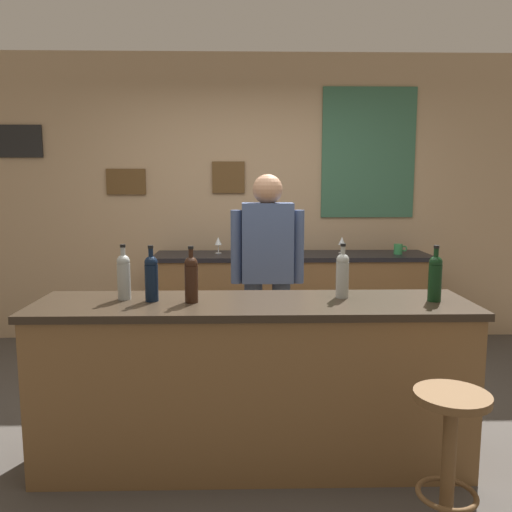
{
  "coord_description": "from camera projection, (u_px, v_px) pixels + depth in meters",
  "views": [
    {
      "loc": [
        -0.05,
        -3.15,
        1.56
      ],
      "look_at": [
        0.04,
        0.45,
        1.05
      ],
      "focal_mm": 36.37,
      "sensor_mm": 36.0,
      "label": 1
    }
  ],
  "objects": [
    {
      "name": "bar_stool",
      "position": [
        450.0,
        442.0,
        2.21
      ],
      "size": [
        0.32,
        0.32,
        0.68
      ],
      "color": "brown",
      "rests_on": "ground_plane"
    },
    {
      "name": "wine_bottle_a",
      "position": [
        124.0,
        275.0,
        2.85
      ],
      "size": [
        0.07,
        0.07,
        0.31
      ],
      "color": "#999E99",
      "rests_on": "bar_counter"
    },
    {
      "name": "side_counter",
      "position": [
        292.0,
        301.0,
        4.92
      ],
      "size": [
        2.57,
        0.56,
        0.9
      ],
      "color": "brown",
      "rests_on": "ground_plane"
    },
    {
      "name": "wine_bottle_c",
      "position": [
        191.0,
        277.0,
        2.77
      ],
      "size": [
        0.07,
        0.07,
        0.31
      ],
      "color": "black",
      "rests_on": "bar_counter"
    },
    {
      "name": "bartender",
      "position": [
        267.0,
        271.0,
        3.69
      ],
      "size": [
        0.52,
        0.21,
        1.62
      ],
      "color": "#384766",
      "rests_on": "ground_plane"
    },
    {
      "name": "ground_plane",
      "position": [
        252.0,
        427.0,
        3.34
      ],
      "size": [
        10.0,
        10.0,
        0.0
      ],
      "primitive_type": "plane",
      "color": "#423D38"
    },
    {
      "name": "wine_bottle_e",
      "position": [
        435.0,
        277.0,
        2.8
      ],
      "size": [
        0.07,
        0.07,
        0.31
      ],
      "color": "black",
      "rests_on": "bar_counter"
    },
    {
      "name": "wine_bottle_d",
      "position": [
        342.0,
        274.0,
        2.89
      ],
      "size": [
        0.07,
        0.07,
        0.31
      ],
      "color": "#999E99",
      "rests_on": "bar_counter"
    },
    {
      "name": "wine_glass_b",
      "position": [
        342.0,
        241.0,
        4.9
      ],
      "size": [
        0.07,
        0.07,
        0.16
      ],
      "color": "silver",
      "rests_on": "side_counter"
    },
    {
      "name": "back_wall",
      "position": [
        251.0,
        198.0,
        5.15
      ],
      "size": [
        6.0,
        0.09,
        2.8
      ],
      "color": "tan",
      "rests_on": "ground_plane"
    },
    {
      "name": "coffee_mug",
      "position": [
        398.0,
        249.0,
        4.83
      ],
      "size": [
        0.12,
        0.08,
        0.09
      ],
      "color": "#338C4C",
      "rests_on": "side_counter"
    },
    {
      "name": "wine_glass_a",
      "position": [
        218.0,
        242.0,
        4.89
      ],
      "size": [
        0.07,
        0.07,
        0.16
      ],
      "color": "silver",
      "rests_on": "side_counter"
    },
    {
      "name": "bar_counter",
      "position": [
        253.0,
        382.0,
        2.88
      ],
      "size": [
        2.37,
        0.6,
        0.92
      ],
      "color": "brown",
      "rests_on": "ground_plane"
    },
    {
      "name": "wine_bottle_b",
      "position": [
        151.0,
        276.0,
        2.8
      ],
      "size": [
        0.07,
        0.07,
        0.31
      ],
      "color": "black",
      "rests_on": "bar_counter"
    }
  ]
}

